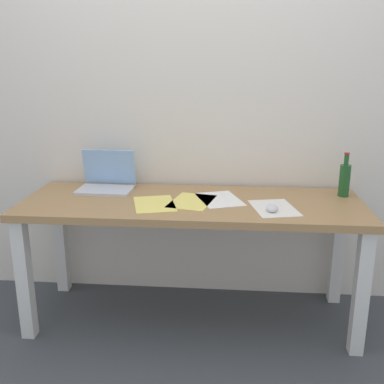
% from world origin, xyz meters
% --- Properties ---
extents(ground_plane, '(8.00, 8.00, 0.00)m').
position_xyz_m(ground_plane, '(0.00, 0.00, 0.00)').
color(ground_plane, '#42474C').
extents(back_wall, '(5.20, 0.08, 2.60)m').
position_xyz_m(back_wall, '(0.00, 0.39, 1.30)').
color(back_wall, silver).
rests_on(back_wall, ground).
extents(desk, '(1.87, 0.66, 0.72)m').
position_xyz_m(desk, '(0.00, 0.00, 0.62)').
color(desk, '#A37A4C').
rests_on(desk, ground).
extents(laptop_left, '(0.32, 0.24, 0.23)m').
position_xyz_m(laptop_left, '(-0.52, 0.17, 0.77)').
color(laptop_left, silver).
rests_on(laptop_left, desk).
extents(beer_bottle, '(0.06, 0.06, 0.25)m').
position_xyz_m(beer_bottle, '(0.85, 0.16, 0.82)').
color(beer_bottle, '#1E5123').
rests_on(beer_bottle, desk).
extents(computer_mouse, '(0.06, 0.10, 0.03)m').
position_xyz_m(computer_mouse, '(0.42, -0.14, 0.74)').
color(computer_mouse, silver).
rests_on(computer_mouse, desk).
extents(paper_sheet_near_back, '(0.30, 0.35, 0.00)m').
position_xyz_m(paper_sheet_near_back, '(0.15, 0.03, 0.72)').
color(paper_sheet_near_back, white).
rests_on(paper_sheet_near_back, desk).
extents(paper_sheet_front_right, '(0.27, 0.33, 0.00)m').
position_xyz_m(paper_sheet_front_right, '(0.44, -0.10, 0.72)').
color(paper_sheet_front_right, white).
rests_on(paper_sheet_front_right, desk).
extents(paper_sheet_center, '(0.27, 0.34, 0.00)m').
position_xyz_m(paper_sheet_center, '(0.00, -0.02, 0.72)').
color(paper_sheet_center, '#F4E06B').
rests_on(paper_sheet_center, desk).
extents(paper_yellow_folder, '(0.28, 0.34, 0.00)m').
position_xyz_m(paper_yellow_folder, '(-0.20, -0.08, 0.72)').
color(paper_yellow_folder, '#F4E06B').
rests_on(paper_yellow_folder, desk).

